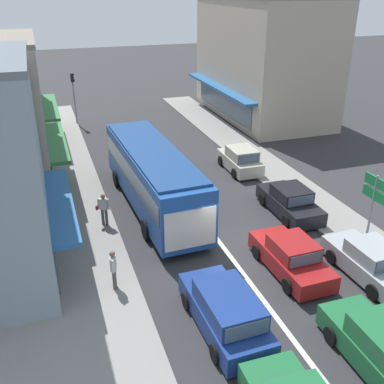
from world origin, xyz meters
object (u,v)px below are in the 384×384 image
Objects in this scene: parked_sedan_kerb_front at (371,262)px; directional_road_sign at (374,196)px; parked_hatchback_kerb_third at (240,160)px; traffic_light_downstreet at (74,90)px; sedan_behind_bus_near at (291,257)px; city_bus at (153,174)px; pedestrian_browsing_midblock at (113,267)px; pedestrian_with_handbag_near at (103,208)px; wagon_queue_gap_filler at (226,311)px; parked_sedan_kerb_second at (290,202)px.

parked_sedan_kerb_front is 1.18× the size of directional_road_sign.
parked_hatchback_kerb_third is 16.20m from traffic_light_downstreet.
parked_sedan_kerb_front is at bearing -88.64° from parked_hatchback_kerb_third.
sedan_behind_bus_near is 24.94m from traffic_light_downstreet.
city_bus is 7.17m from pedestrian_browsing_midblock.
city_bus reaches higher than pedestrian_browsing_midblock.
parked_hatchback_kerb_third is at bearing 44.99° from pedestrian_browsing_midblock.
directional_road_sign reaches higher than sedan_behind_bus_near.
city_bus reaches higher than pedestrian_with_handbag_near.
city_bus is 3.04× the size of directional_road_sign.
wagon_queue_gap_filler is 1.07× the size of parked_sedan_kerb_front.
parked_hatchback_kerb_third reaches higher than parked_sedan_kerb_front.
sedan_behind_bus_near is 7.09m from pedestrian_browsing_midblock.
city_bus is 2.60× the size of traffic_light_downstreet.
wagon_queue_gap_filler is at bearing -71.55° from pedestrian_with_handbag_near.
wagon_queue_gap_filler is 26.54m from traffic_light_downstreet.
wagon_queue_gap_filler is at bearing -89.99° from city_bus.
parked_sedan_kerb_front is at bearing -38.12° from pedestrian_with_handbag_near.
parked_sedan_kerb_front is 1.14× the size of parked_hatchback_kerb_third.
city_bus is at bearing -82.20° from traffic_light_downstreet.
traffic_light_downstreet reaches higher than sedan_behind_bus_near.
city_bus is 3.19m from pedestrian_with_handbag_near.
directional_road_sign is at bearing 3.92° from sedan_behind_bus_near.
directional_road_sign reaches higher than pedestrian_with_handbag_near.
directional_road_sign is at bearing -42.82° from city_bus.
traffic_light_downstreet is at bearing 97.80° from city_bus.
pedestrian_with_handbag_near is (-10.48, 5.80, -1.64)m from directional_road_sign.
traffic_light_downstreet reaches higher than parked_sedan_kerb_second.
directional_road_sign is 12.09m from pedestrian_with_handbag_near.
pedestrian_with_handbag_near is (-2.78, -1.33, -0.81)m from city_bus.
pedestrian_browsing_midblock is at bearing -116.48° from city_bus.
city_bus is 6.71× the size of pedestrian_browsing_midblock.
parked_sedan_kerb_second is at bearing -9.83° from pedestrian_with_handbag_near.
directional_road_sign is (3.86, 0.26, 2.04)m from sedan_behind_bus_near.
pedestrian_browsing_midblock reaches higher than parked_hatchback_kerb_third.
wagon_queue_gap_filler is at bearing -149.26° from sedan_behind_bus_near.
sedan_behind_bus_near is 1.14× the size of parked_hatchback_kerb_third.
parked_sedan_kerb_front is at bearing -52.72° from city_bus.
parked_hatchback_kerb_third is 1.03× the size of directional_road_sign.
parked_sedan_kerb_second is 21.53m from traffic_light_downstreet.
pedestrian_with_handbag_near is at bearing 85.52° from pedestrian_browsing_midblock.
pedestrian_browsing_midblock is at bearing 176.05° from directional_road_sign.
wagon_queue_gap_filler reaches higher than parked_hatchback_kerb_third.
parked_sedan_kerb_front is at bearing -87.18° from parked_sedan_kerb_second.
parked_hatchback_kerb_third is (0.00, 6.07, 0.05)m from parked_sedan_kerb_second.
wagon_queue_gap_filler reaches higher than parked_sedan_kerb_front.
city_bus is 2.58× the size of sedan_behind_bus_near.
city_bus is at bearing 25.55° from pedestrian_with_handbag_near.
parked_sedan_kerb_front is 5.82m from parked_sedan_kerb_second.
parked_hatchback_kerb_third is (-0.28, 11.88, 0.05)m from parked_sedan_kerb_front.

